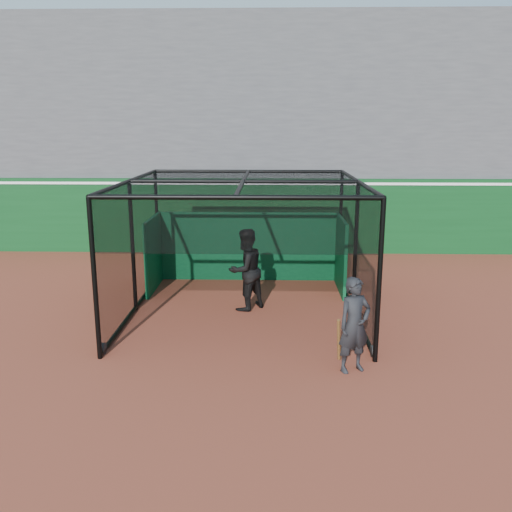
{
  "coord_description": "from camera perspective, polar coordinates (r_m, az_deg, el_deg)",
  "views": [
    {
      "loc": [
        1.38,
        -9.58,
        4.18
      ],
      "look_at": [
        1.07,
        2.0,
        1.4
      ],
      "focal_mm": 38.0,
      "sensor_mm": 36.0,
      "label": 1
    }
  ],
  "objects": [
    {
      "name": "on_deck_player",
      "position": [
        9.56,
        10.3,
        -7.17
      ],
      "size": [
        0.73,
        0.63,
        1.69
      ],
      "color": "black",
      "rests_on": "ground"
    },
    {
      "name": "batting_cage",
      "position": [
        12.29,
        -1.32,
        0.87
      ],
      "size": [
        5.16,
        5.58,
        3.0
      ],
      "color": "black",
      "rests_on": "ground"
    },
    {
      "name": "outfield_wall",
      "position": [
        18.37,
        -2.8,
        4.42
      ],
      "size": [
        50.0,
        0.5,
        2.5
      ],
      "color": "#0B3C16",
      "rests_on": "ground"
    },
    {
      "name": "ground",
      "position": [
        10.55,
        -6.2,
        -9.94
      ],
      "size": [
        120.0,
        120.0,
        0.0
      ],
      "primitive_type": "plane",
      "color": "brown",
      "rests_on": "ground"
    },
    {
      "name": "grandstand",
      "position": [
        21.9,
        -2.15,
        14.26
      ],
      "size": [
        50.0,
        7.85,
        8.95
      ],
      "color": "#4C4C4F",
      "rests_on": "ground"
    },
    {
      "name": "batter",
      "position": [
        12.51,
        -1.11,
        -1.44
      ],
      "size": [
        1.17,
        1.17,
        1.91
      ],
      "primitive_type": "imported",
      "rotation": [
        0.0,
        0.0,
        3.92
      ],
      "color": "black",
      "rests_on": "ground"
    }
  ]
}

